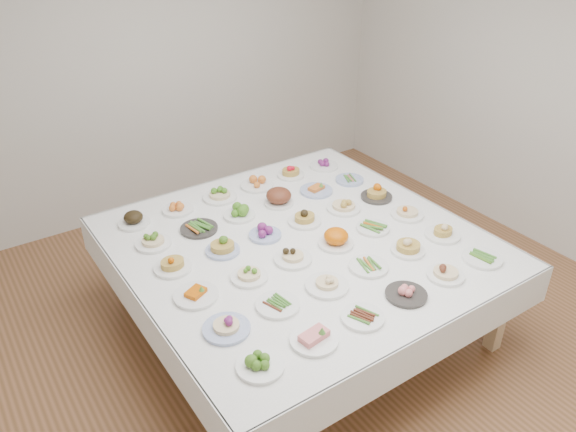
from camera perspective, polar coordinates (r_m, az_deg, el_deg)
room_envelope at (r=3.44m, az=3.22°, el=12.09°), size 5.02×5.02×2.81m
display_table at (r=4.01m, az=1.21°, el=-3.26°), size 2.41×2.41×0.75m
dish_0 at (r=2.99m, az=-2.84°, el=-14.55°), size 0.25×0.25×0.10m
dish_1 at (r=3.13m, az=2.66°, el=-12.00°), size 0.27×0.27×0.11m
dish_2 at (r=3.32m, az=7.60°, el=-10.07°), size 0.25×0.25×0.05m
dish_3 at (r=3.51m, az=11.96°, el=-7.48°), size 0.25×0.25×0.10m
dish_4 at (r=3.73m, az=15.78°, el=-5.27°), size 0.24×0.24×0.12m
dish_5 at (r=3.98m, az=19.15°, el=-3.94°), size 0.26×0.26×0.06m
dish_6 at (r=3.20m, az=-6.33°, el=-10.54°), size 0.28×0.28×0.15m
dish_7 at (r=3.37m, az=-1.05°, el=-8.93°), size 0.26×0.26×0.05m
dish_8 at (r=3.51m, az=4.00°, el=-6.45°), size 0.27×0.27×0.13m
dish_9 at (r=3.72m, az=8.19°, el=-4.97°), size 0.26×0.26×0.06m
dish_10 at (r=3.91m, az=12.15°, el=-2.80°), size 0.23×0.23×0.14m
dish_11 at (r=4.15m, az=15.49°, el=-1.35°), size 0.25×0.25×0.13m
dish_12 at (r=3.48m, az=-9.36°, el=-7.65°), size 0.27×0.27×0.10m
dish_13 at (r=3.59m, az=-3.98°, el=-5.75°), size 0.24×0.24×0.11m
dish_14 at (r=3.73m, az=0.51°, el=-3.69°), size 0.25×0.25×0.14m
dish_15 at (r=3.91m, az=4.91°, el=-2.09°), size 0.25×0.25×0.14m
dish_16 at (r=4.14m, az=8.63°, el=-1.06°), size 0.26×0.24×0.06m
dish_17 at (r=4.34m, az=12.07°, el=0.77°), size 0.26×0.26×0.14m
dish_18 at (r=3.74m, az=-11.68°, el=-4.58°), size 0.24×0.24×0.13m
dish_19 at (r=3.85m, az=-6.69°, el=-2.82°), size 0.23×0.23×0.14m
dish_20 at (r=4.00m, az=-2.35°, el=-1.56°), size 0.23×0.23×0.10m
dish_21 at (r=4.16m, az=1.71°, el=0.11°), size 0.24×0.24×0.14m
dish_22 at (r=4.35m, az=5.69°, el=1.44°), size 0.26×0.26×0.14m
dish_23 at (r=4.55m, az=9.03°, el=2.58°), size 0.25×0.25×0.15m
dish_24 at (r=4.01m, az=-13.59°, el=-2.17°), size 0.25×0.25×0.13m
dish_25 at (r=4.13m, az=-9.04°, el=-1.08°), size 0.27×0.27×0.06m
dish_26 at (r=4.25m, az=-4.98°, el=0.55°), size 0.24×0.24×0.11m
dish_27 at (r=4.40m, az=-0.95°, el=2.01°), size 0.26×0.26×0.14m
dish_28 at (r=4.60m, az=2.90°, el=2.90°), size 0.26×0.26×0.10m
dish_29 at (r=4.81m, az=6.27°, el=3.73°), size 0.24×0.24×0.05m
dish_30 at (r=4.29m, az=-15.42°, el=-0.23°), size 0.23×0.23×0.12m
dish_31 at (r=4.40m, az=-11.14°, el=0.91°), size 0.24×0.24×0.09m
dish_32 at (r=4.52m, az=-6.97°, el=2.60°), size 0.27×0.27×0.15m
dish_33 at (r=4.68m, az=-3.19°, el=3.54°), size 0.27×0.27×0.12m
dish_34 at (r=4.86m, az=0.29°, el=4.61°), size 0.23×0.23×0.12m
dish_35 at (r=5.04m, az=3.68°, el=5.37°), size 0.25×0.25×0.10m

